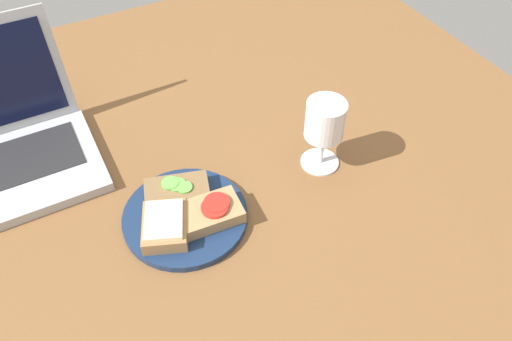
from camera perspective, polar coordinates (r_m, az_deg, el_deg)
wooden_table at (r=92.16cm, az=-2.29°, el=-2.26°), size 140.00×140.00×3.00cm
plate at (r=86.29cm, az=-8.08°, el=-5.23°), size 21.31×21.31×1.36cm
sandwich_with_cheese at (r=82.87cm, az=-10.39°, el=-6.16°), size 10.03×11.22×3.31cm
sandwich_with_tomato at (r=83.78cm, az=-5.17°, el=-4.73°), size 10.79×7.59×3.02cm
sandwich_with_cucumber at (r=87.70cm, az=-9.01°, el=-2.30°), size 12.33×9.00×2.74cm
wine_glass at (r=88.77cm, az=7.85°, el=5.32°), size 7.20×7.20×14.30cm
laptop at (r=102.47cm, az=-26.97°, el=2.43°), size 31.02×27.73×23.57cm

